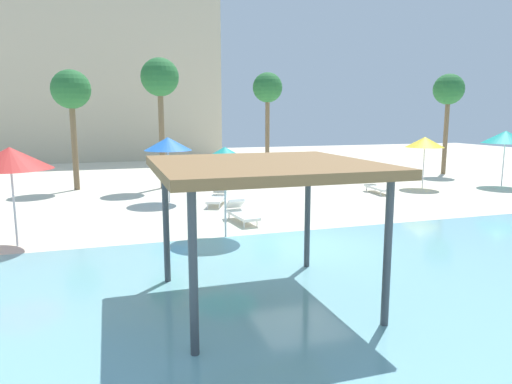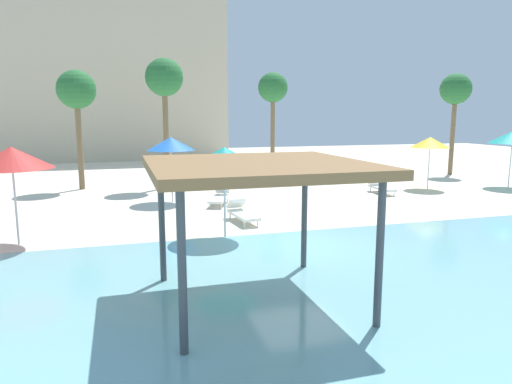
% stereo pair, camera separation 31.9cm
% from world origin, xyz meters
% --- Properties ---
extents(ground_plane, '(80.00, 80.00, 0.00)m').
position_xyz_m(ground_plane, '(0.00, 0.00, 0.00)').
color(ground_plane, beige).
extents(lagoon_water, '(44.00, 13.50, 0.04)m').
position_xyz_m(lagoon_water, '(0.00, -5.25, 0.02)').
color(lagoon_water, '#7AB7C1').
rests_on(lagoon_water, ground).
extents(shade_pavilion, '(4.10, 4.10, 2.85)m').
position_xyz_m(shade_pavilion, '(-2.30, -3.52, 2.67)').
color(shade_pavilion, '#42474C').
rests_on(shade_pavilion, ground).
extents(beach_umbrella_red_0, '(2.28, 2.28, 2.85)m').
position_xyz_m(beach_umbrella_red_0, '(-7.76, 2.49, 2.54)').
color(beach_umbrella_red_0, silver).
rests_on(beach_umbrella_red_0, ground).
extents(beach_umbrella_blue_1, '(2.03, 2.03, 2.80)m').
position_xyz_m(beach_umbrella_blue_1, '(-2.70, 8.03, 2.52)').
color(beach_umbrella_blue_1, silver).
rests_on(beach_umbrella_blue_1, ground).
extents(beach_umbrella_yellow_2, '(1.94, 1.94, 2.64)m').
position_xyz_m(beach_umbrella_yellow_2, '(10.30, 8.04, 2.37)').
color(beach_umbrella_yellow_2, silver).
rests_on(beach_umbrella_yellow_2, ground).
extents(beach_umbrella_teal_3, '(2.04, 2.04, 2.79)m').
position_xyz_m(beach_umbrella_teal_3, '(-1.82, 1.53, 2.51)').
color(beach_umbrella_teal_3, silver).
rests_on(beach_umbrella_teal_3, ground).
extents(lounge_chair_0, '(0.80, 1.95, 0.74)m').
position_xyz_m(lounge_chair_0, '(-0.77, 3.51, 0.33)').
color(lounge_chair_0, white).
rests_on(lounge_chair_0, ground).
extents(lounge_chair_1, '(1.29, 1.98, 0.74)m').
position_xyz_m(lounge_chair_1, '(-0.85, 6.87, 0.33)').
color(lounge_chair_1, white).
rests_on(lounge_chair_1, ground).
extents(lounge_chair_2, '(0.73, 1.93, 0.74)m').
position_xyz_m(lounge_chair_2, '(7.23, 7.50, 0.33)').
color(lounge_chair_2, white).
rests_on(lounge_chair_2, ground).
extents(palm_tree_0, '(1.90, 1.90, 6.55)m').
position_xyz_m(palm_tree_0, '(-2.49, 12.12, 5.44)').
color(palm_tree_0, brown).
rests_on(palm_tree_0, ground).
extents(palm_tree_1, '(1.90, 1.90, 6.27)m').
position_xyz_m(palm_tree_1, '(15.31, 12.55, 5.17)').
color(palm_tree_1, brown).
rests_on(palm_tree_1, ground).
extents(palm_tree_2, '(1.90, 1.90, 5.93)m').
position_xyz_m(palm_tree_2, '(-6.72, 12.88, 4.85)').
color(palm_tree_2, brown).
rests_on(palm_tree_2, ground).
extents(palm_tree_3, '(1.90, 1.90, 6.42)m').
position_xyz_m(palm_tree_3, '(4.77, 16.65, 5.31)').
color(palm_tree_3, brown).
rests_on(palm_tree_3, ground).
extents(hotel_block_0, '(22.51, 11.77, 14.53)m').
position_xyz_m(hotel_block_0, '(-7.00, 32.96, 7.27)').
color(hotel_block_0, beige).
rests_on(hotel_block_0, ground).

